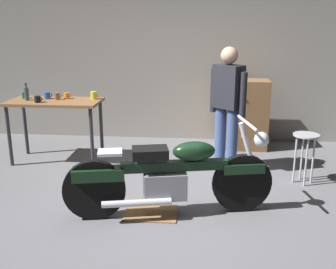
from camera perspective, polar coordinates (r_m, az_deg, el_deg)
The scene contains 15 objects.
ground_plane at distance 4.37m, azimuth -1.34°, elevation -10.76°, with size 12.00×12.00×0.00m, color slate.
back_wall at distance 6.70m, azimuth 1.29°, elevation 12.44°, with size 8.00×0.12×3.10m, color gray.
workbench at distance 5.83m, azimuth -16.09°, elevation 3.69°, with size 1.30×0.64×0.90m.
motorcycle at distance 4.07m, azimuth 0.49°, elevation -5.90°, with size 2.16×0.77×1.00m.
person_standing at distance 5.24m, azimuth 8.61°, elevation 4.34°, with size 0.45×0.42×1.67m.
shop_stool at distance 5.16m, azimuth 19.31°, elevation -1.47°, with size 0.32×0.32×0.64m.
wooden_dresser at distance 6.37m, azimuth 10.65°, elevation 2.87°, with size 0.80×0.47×1.10m.
drip_tray at distance 4.28m, azimuth -2.46°, elevation -11.32°, with size 0.56×0.40×0.01m, color olive.
mug_green_speckled at distance 6.09m, azimuth -20.17°, elevation 5.39°, with size 0.10×0.07×0.10m.
mug_black_matte at distance 5.72m, azimuth -18.38°, elevation 4.88°, with size 0.12×0.08×0.09m.
mug_blue_enamel at distance 5.94m, azimuth -17.11°, elevation 5.43°, with size 0.12×0.08×0.10m.
mug_yellow_tall at distance 5.76m, azimuth -10.71°, elevation 5.60°, with size 0.12×0.08×0.11m.
mug_orange_travel at distance 5.88m, azimuth -14.46°, elevation 5.46°, with size 0.10×0.07×0.09m.
mug_brown_stoneware at distance 5.85m, azimuth -15.79°, elevation 5.37°, with size 0.11×0.07×0.10m.
bottle at distance 5.92m, azimuth -19.83°, elevation 5.62°, with size 0.06×0.06×0.24m.
Camera 1 is at (0.44, -3.88, 1.97)m, focal length 42.02 mm.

